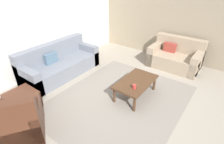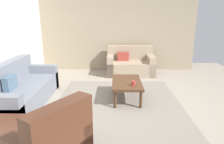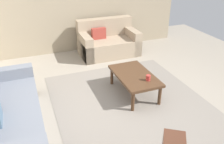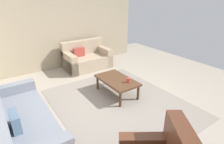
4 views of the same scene
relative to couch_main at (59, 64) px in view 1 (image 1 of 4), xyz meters
The scene contains 10 objects.
ground_plane 2.12m from the couch_main, 90.31° to the right, with size 8.00×8.00×0.00m, color gray.
rear_partition 1.21m from the couch_main, 91.31° to the left, with size 6.00×0.12×2.80m, color silver.
stone_feature_panel 3.81m from the couch_main, 35.07° to the right, with size 0.12×5.20×2.80m, color gray.
area_rug 2.12m from the couch_main, 90.31° to the right, with size 3.23×2.65×0.01m, color gray.
couch_main is the anchor object (origin of this frame).
couch_loveseat 3.50m from the couch_main, 46.03° to the right, with size 0.90×1.46×0.88m.
armchair_leather 2.31m from the couch_main, 146.48° to the right, with size 1.11×1.11×0.95m.
ottoman 1.58m from the couch_main, 158.14° to the right, with size 0.56×0.56×0.40m, color #4C2819.
coffee_table 2.32m from the couch_main, 81.07° to the right, with size 1.10×0.64×0.41m.
cup 2.42m from the couch_main, 88.30° to the right, with size 0.08×0.08×0.10m, color #B2332D.
Camera 1 is at (-2.71, -1.78, 2.60)m, focal length 28.37 mm.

